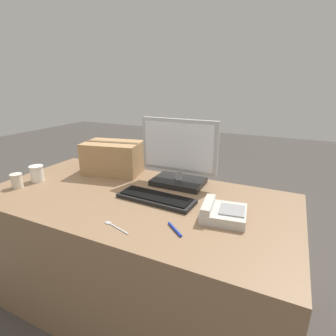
% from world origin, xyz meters
% --- Properties ---
extents(ground_plane, '(12.00, 12.00, 0.00)m').
position_xyz_m(ground_plane, '(0.00, 0.00, 0.00)').
color(ground_plane, '#47423D').
extents(office_desk, '(1.80, 0.90, 0.73)m').
position_xyz_m(office_desk, '(0.00, 0.00, 0.37)').
color(office_desk, '#8C6B4C').
rests_on(office_desk, ground_plane).
extents(monitor, '(0.49, 0.22, 0.42)m').
position_xyz_m(monitor, '(0.16, 0.28, 0.91)').
color(monitor, black).
rests_on(monitor, office_desk).
extents(keyboard, '(0.45, 0.18, 0.03)m').
position_xyz_m(keyboard, '(0.14, 0.01, 0.75)').
color(keyboard, black).
rests_on(keyboard, office_desk).
extents(desk_phone, '(0.23, 0.23, 0.08)m').
position_xyz_m(desk_phone, '(0.53, -0.03, 0.76)').
color(desk_phone, beige).
rests_on(desk_phone, office_desk).
extents(paper_cup_left, '(0.07, 0.07, 0.09)m').
position_xyz_m(paper_cup_left, '(-0.73, -0.20, 0.78)').
color(paper_cup_left, beige).
rests_on(paper_cup_left, office_desk).
extents(paper_cup_right, '(0.09, 0.09, 0.11)m').
position_xyz_m(paper_cup_right, '(-0.71, -0.07, 0.79)').
color(paper_cup_right, white).
rests_on(paper_cup_right, office_desk).
extents(spoon, '(0.16, 0.06, 0.00)m').
position_xyz_m(spoon, '(0.09, -0.32, 0.73)').
color(spoon, '#B2B2B7').
rests_on(spoon, office_desk).
extents(cardboard_box, '(0.44, 0.33, 0.23)m').
position_xyz_m(cardboard_box, '(-0.36, 0.30, 0.84)').
color(cardboard_box, tan).
rests_on(cardboard_box, office_desk).
extents(pen_marker, '(0.10, 0.09, 0.01)m').
position_xyz_m(pen_marker, '(0.36, -0.23, 0.74)').
color(pen_marker, '#1933B2').
rests_on(pen_marker, office_desk).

